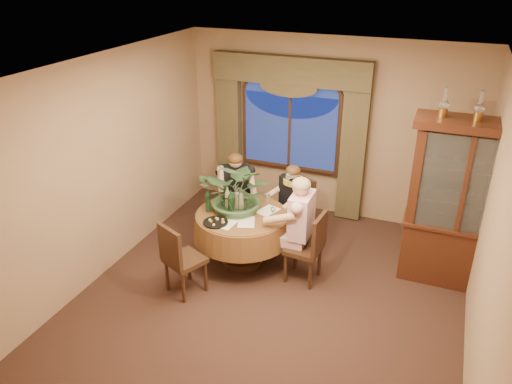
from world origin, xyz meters
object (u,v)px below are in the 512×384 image
at_px(person_scarf, 293,204).
at_px(stoneware_vase, 239,202).
at_px(olive_bowl, 241,215).
at_px(wine_bottle_1, 231,202).
at_px(dining_table, 242,238).
at_px(chair_front_left, 185,258).
at_px(wine_bottle_0, 208,200).
at_px(oil_lamp_center, 480,106).
at_px(chair_back, 236,204).
at_px(centerpiece_plant, 239,166).
at_px(wine_bottle_3, 226,193).
at_px(person_pink, 301,228).
at_px(chair_back_right, 294,211).
at_px(person_back, 236,194).
at_px(chair_right, 303,247).
at_px(china_cabinet, 460,206).
at_px(wine_bottle_2, 228,199).
at_px(oil_lamp_left, 445,102).

xyz_separation_m(person_scarf, stoneware_vase, (-0.53, -0.68, 0.26)).
height_order(olive_bowl, wine_bottle_1, wine_bottle_1).
height_order(dining_table, chair_front_left, chair_front_left).
bearing_deg(olive_bowl, wine_bottle_0, -175.95).
distance_m(oil_lamp_center, chair_back, 3.55).
height_order(centerpiece_plant, wine_bottle_3, centerpiece_plant).
bearing_deg(chair_back, person_pink, 120.72).
relative_size(chair_back_right, stoneware_vase, 3.86).
relative_size(person_back, wine_bottle_0, 3.93).
relative_size(chair_right, olive_bowl, 6.06).
distance_m(chair_right, person_pink, 0.25).
distance_m(china_cabinet, person_scarf, 2.22).
distance_m(person_back, wine_bottle_1, 0.84).
xyz_separation_m(wine_bottle_1, wine_bottle_3, (-0.17, 0.23, 0.00)).
relative_size(oil_lamp_center, chair_back_right, 0.35).
xyz_separation_m(chair_front_left, wine_bottle_3, (0.09, 1.03, 0.44)).
bearing_deg(wine_bottle_1, chair_back, 109.19).
distance_m(person_scarf, wine_bottle_0, 1.29).
xyz_separation_m(oil_lamp_center, chair_front_left, (-3.02, -1.47, -1.84)).
distance_m(china_cabinet, person_back, 3.06).
bearing_deg(olive_bowl, chair_back_right, 63.24).
bearing_deg(wine_bottle_2, china_cabinet, 11.62).
xyz_separation_m(person_pink, stoneware_vase, (-0.88, 0.07, 0.18)).
distance_m(dining_table, oil_lamp_center, 3.33).
bearing_deg(person_scarf, chair_back_right, -63.49).
bearing_deg(centerpiece_plant, dining_table, -53.37).
bearing_deg(centerpiece_plant, wine_bottle_0, -150.93).
bearing_deg(wine_bottle_3, oil_lamp_left, 9.68).
bearing_deg(stoneware_vase, chair_right, -9.30).
relative_size(person_back, person_scarf, 1.06).
relative_size(chair_back_right, person_pink, 0.69).
bearing_deg(stoneware_vase, oil_lamp_center, 11.11).
bearing_deg(person_back, olive_bowl, 88.77).
xyz_separation_m(person_pink, person_scarf, (-0.35, 0.75, -0.09)).
height_order(china_cabinet, centerpiece_plant, china_cabinet).
bearing_deg(chair_back_right, wine_bottle_1, 85.14).
height_order(person_scarf, olive_bowl, person_scarf).
relative_size(olive_bowl, wine_bottle_2, 0.48).
distance_m(chair_back, centerpiece_plant, 1.14).
height_order(stoneware_vase, wine_bottle_0, wine_bottle_0).
xyz_separation_m(person_back, wine_bottle_3, (0.09, -0.53, 0.27)).
height_order(person_pink, wine_bottle_1, person_pink).
distance_m(person_back, olive_bowl, 0.89).
height_order(dining_table, oil_lamp_center, oil_lamp_center).
xyz_separation_m(chair_right, wine_bottle_1, (-1.01, 0.02, 0.44)).
distance_m(chair_right, olive_bowl, 0.91).
distance_m(oil_lamp_left, centerpiece_plant, 2.56).
height_order(person_pink, centerpiece_plant, centerpiece_plant).
relative_size(chair_back, wine_bottle_2, 2.91).
height_order(chair_right, person_pink, person_pink).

